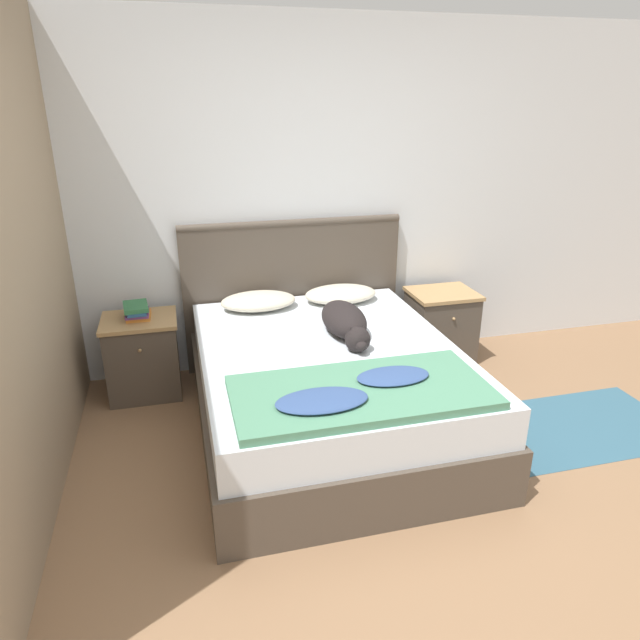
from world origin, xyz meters
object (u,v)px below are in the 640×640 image
at_px(dog, 345,322).
at_px(nightstand_left, 143,356).
at_px(pillow_right, 341,294).
at_px(pillow_left, 258,301).
at_px(nightstand_right, 440,326).
at_px(bed, 328,389).
at_px(book_stack, 137,311).

bearing_deg(dog, nightstand_left, 154.52).
bearing_deg(dog, pillow_right, 76.27).
bearing_deg(dog, pillow_left, 126.62).
relative_size(nightstand_left, dog, 0.79).
height_order(nightstand_right, pillow_left, pillow_left).
bearing_deg(pillow_right, nightstand_left, -179.77).
distance_m(pillow_left, pillow_right, 0.62).
bearing_deg(nightstand_left, pillow_left, 0.40).
distance_m(nightstand_left, pillow_right, 1.49).
relative_size(nightstand_left, pillow_right, 1.07).
distance_m(pillow_right, dog, 0.65).
xyz_separation_m(bed, pillow_left, (-0.31, 0.78, 0.35)).
bearing_deg(pillow_left, dog, -53.38).
distance_m(nightstand_right, book_stack, 2.32).
bearing_deg(bed, dog, 44.54).
distance_m(dog, book_stack, 1.45).
relative_size(bed, book_stack, 8.24).
height_order(bed, book_stack, book_stack).
xyz_separation_m(bed, nightstand_right, (1.15, 0.77, 0.01)).
bearing_deg(bed, pillow_right, 68.37).
distance_m(nightstand_right, dog, 1.23).
relative_size(pillow_right, book_stack, 2.21).
height_order(bed, pillow_right, pillow_right).
distance_m(nightstand_right, pillow_right, 0.90).
height_order(nightstand_right, dog, dog).
distance_m(pillow_left, book_stack, 0.84).
relative_size(pillow_left, pillow_right, 1.00).
bearing_deg(book_stack, pillow_right, -0.40).
relative_size(bed, pillow_right, 3.72).
distance_m(pillow_left, dog, 0.78).
relative_size(bed, nightstand_left, 3.49).
bearing_deg(pillow_left, book_stack, 179.30).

